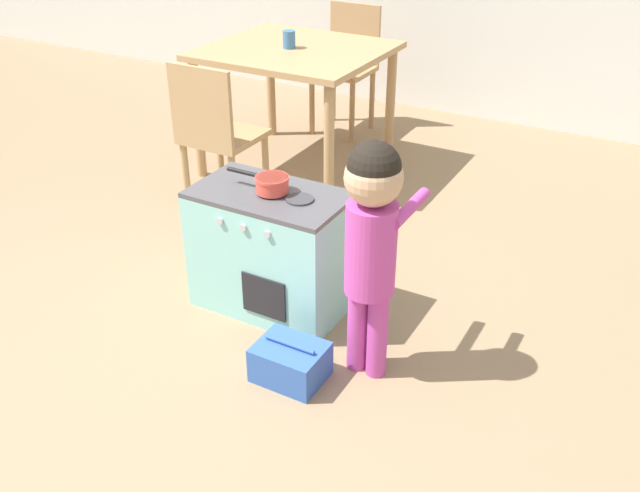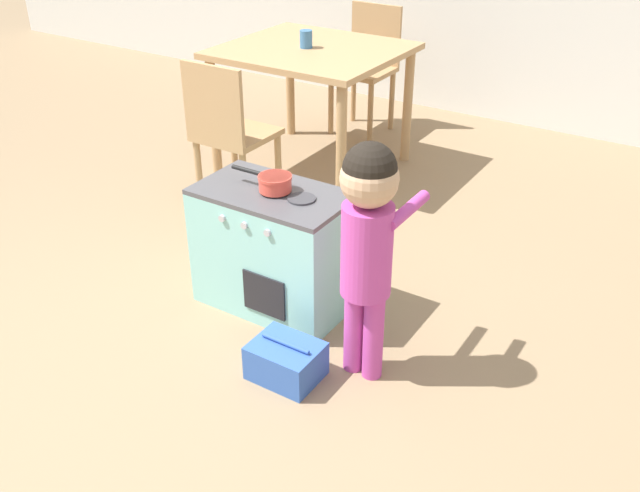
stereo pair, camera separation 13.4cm
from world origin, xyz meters
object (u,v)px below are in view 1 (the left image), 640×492
toy_basket (290,362)px  dining_chair_far (347,64)px  play_kitchen (271,250)px  child_figure (372,226)px  toy_pot (271,183)px  cup_on_table (289,39)px  dining_chair_near (217,135)px  dining_table (296,65)px

toy_basket → dining_chair_far: dining_chair_far is taller
play_kitchen → dining_chair_far: (-0.72, 2.07, 0.18)m
child_figure → toy_basket: 0.62m
toy_pot → dining_chair_far: dining_chair_far is taller
cup_on_table → dining_chair_near: bearing=-90.6°
dining_chair_near → dining_chair_far: 1.48m
dining_table → toy_pot: bearing=-62.9°
toy_pot → child_figure: child_figure is taller
dining_chair_near → play_kitchen: bearing=-40.2°
toy_basket → toy_pot: bearing=128.9°
cup_on_table → dining_chair_far: bearing=91.7°
play_kitchen → dining_chair_near: dining_chair_near is taller
play_kitchen → dining_chair_near: (-0.70, 0.59, 0.18)m
child_figure → cup_on_table: 1.96m
play_kitchen → dining_chair_near: 0.94m
toy_basket → cup_on_table: (-1.02, 1.69, 0.70)m
play_kitchen → dining_table: size_ratio=0.64×
play_kitchen → dining_chair_far: size_ratio=0.77×
child_figure → dining_chair_near: (-1.25, 0.79, -0.17)m
child_figure → dining_table: child_figure is taller
toy_pot → dining_chair_near: dining_chair_near is taller
play_kitchen → toy_pot: bearing=2.6°
play_kitchen → toy_pot: (0.01, 0.00, 0.31)m
toy_pot → child_figure: size_ratio=0.30×
dining_table → dining_chair_far: dining_chair_far is taller
play_kitchen → toy_pot: 0.31m
play_kitchen → toy_pot: toy_pot is taller
dining_chair_far → cup_on_table: (0.02, -0.77, 0.33)m
play_kitchen → dining_chair_near: bearing=139.8°
child_figure → dining_chair_near: 1.49m
dining_table → toy_basket: bearing=-60.0°
child_figure → cup_on_table: bearing=129.6°
toy_pot → dining_table: 1.49m
child_figure → cup_on_table: child_figure is taller
play_kitchen → dining_table: (-0.67, 1.33, 0.36)m
dining_table → child_figure: bearing=-51.5°
toy_pot → dining_table: bearing=117.1°
dining_chair_far → cup_on_table: bearing=91.7°
play_kitchen → cup_on_table: bearing=118.1°
toy_pot → dining_chair_far: bearing=109.4°
play_kitchen → cup_on_table: (-0.70, 1.30, 0.51)m
dining_chair_far → dining_chair_near: bearing=90.6°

